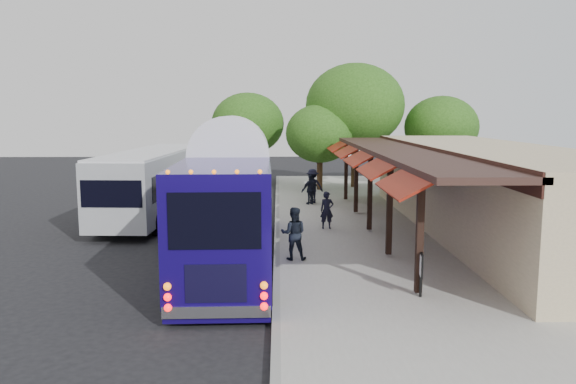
% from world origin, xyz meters
% --- Properties ---
extents(ground, '(90.00, 90.00, 0.00)m').
position_xyz_m(ground, '(0.00, 0.00, 0.00)').
color(ground, black).
rests_on(ground, ground).
extents(sidewalk, '(10.00, 40.00, 0.15)m').
position_xyz_m(sidewalk, '(5.00, 4.00, 0.07)').
color(sidewalk, '#9E9B93').
rests_on(sidewalk, ground).
extents(curb, '(0.20, 40.00, 0.16)m').
position_xyz_m(curb, '(0.05, 4.00, 0.07)').
color(curb, gray).
rests_on(curb, ground).
extents(station_shelter, '(8.15, 20.00, 3.60)m').
position_xyz_m(station_shelter, '(8.38, 4.00, 1.85)').
color(station_shelter, tan).
rests_on(station_shelter, ground).
extents(coach_bus, '(2.81, 12.03, 3.82)m').
position_xyz_m(coach_bus, '(-1.45, -0.02, 2.05)').
color(coach_bus, '#130755').
rests_on(coach_bus, ground).
extents(city_bus, '(3.11, 11.83, 3.15)m').
position_xyz_m(city_bus, '(-5.78, 8.24, 1.74)').
color(city_bus, '#979BA0').
rests_on(city_bus, ground).
extents(ped_a, '(0.59, 0.41, 1.54)m').
position_xyz_m(ped_a, '(2.11, 4.57, 0.92)').
color(ped_a, black).
rests_on(ped_a, sidewalk).
extents(ped_b, '(0.88, 0.71, 1.73)m').
position_xyz_m(ped_b, '(0.60, -0.36, 1.01)').
color(ped_b, black).
rests_on(ped_b, sidewalk).
extents(ped_c, '(1.00, 0.72, 1.57)m').
position_xyz_m(ped_c, '(1.79, 10.76, 0.93)').
color(ped_c, black).
rests_on(ped_c, sidewalk).
extents(ped_d, '(1.30, 0.95, 1.81)m').
position_xyz_m(ped_d, '(1.91, 11.21, 1.06)').
color(ped_d, black).
rests_on(ped_d, sidewalk).
extents(sign_board, '(0.13, 0.54, 1.18)m').
position_xyz_m(sign_board, '(3.80, -4.18, 0.95)').
color(sign_board, black).
rests_on(sign_board, sidewalk).
extents(tree_left, '(4.25, 4.25, 5.44)m').
position_xyz_m(tree_left, '(2.69, 16.55, 3.62)').
color(tree_left, '#382314').
rests_on(tree_left, ground).
extents(tree_mid, '(6.27, 6.27, 8.03)m').
position_xyz_m(tree_mid, '(4.99, 17.77, 5.35)').
color(tree_mid, '#382314').
rests_on(tree_mid, ground).
extents(tree_right, '(4.67, 4.67, 5.98)m').
position_xyz_m(tree_right, '(10.51, 17.58, 3.98)').
color(tree_right, '#382314').
rests_on(tree_right, ground).
extents(tree_far, '(4.88, 4.88, 6.25)m').
position_xyz_m(tree_far, '(-1.95, 19.83, 4.17)').
color(tree_far, '#382314').
rests_on(tree_far, ground).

